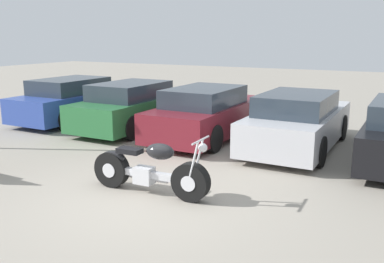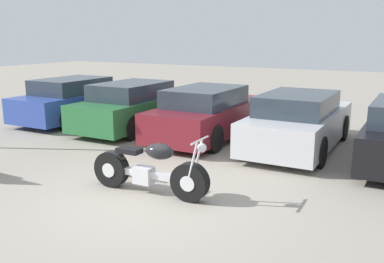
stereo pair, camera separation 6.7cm
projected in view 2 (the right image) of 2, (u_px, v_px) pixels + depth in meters
ground_plane at (149, 198)px, 7.29m from camera, size 60.00×60.00×0.00m
motorcycle at (148, 170)px, 7.47m from camera, size 2.27×0.62×1.08m
parked_car_blue at (77, 100)px, 13.98m from camera, size 1.82×4.43×1.38m
parked_car_green at (136, 106)px, 12.75m from camera, size 1.82×4.43×1.38m
parked_car_maroon at (209, 114)px, 11.55m from camera, size 1.82×4.43×1.38m
parked_car_silver at (299, 122)px, 10.41m from camera, size 1.82×4.43×1.38m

